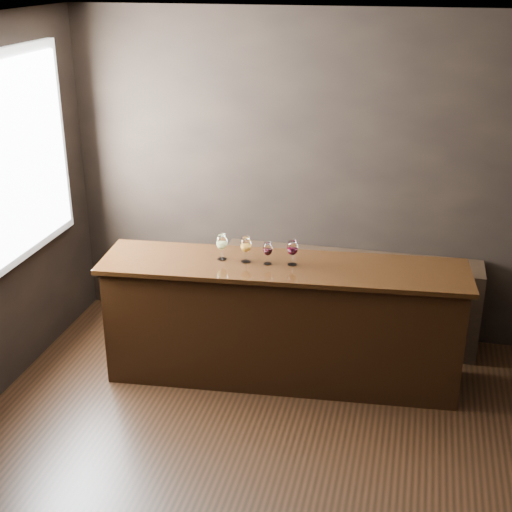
% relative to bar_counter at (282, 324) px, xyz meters
% --- Properties ---
extents(ground, '(5.00, 5.00, 0.00)m').
position_rel_bar_counter_xyz_m(ground, '(0.43, -1.30, -0.48)').
color(ground, black).
rests_on(ground, ground).
extents(room_shell, '(5.02, 4.52, 2.81)m').
position_rel_bar_counter_xyz_m(room_shell, '(0.19, -1.19, 1.33)').
color(room_shell, black).
rests_on(room_shell, ground).
extents(bar_counter, '(2.76, 0.82, 0.95)m').
position_rel_bar_counter_xyz_m(bar_counter, '(0.00, 0.00, 0.00)').
color(bar_counter, black).
rests_on(bar_counter, ground).
extents(bar_top, '(2.86, 0.89, 0.04)m').
position_rel_bar_counter_xyz_m(bar_top, '(-0.00, 0.00, 0.49)').
color(bar_top, black).
rests_on(bar_top, bar_counter).
extents(back_bar_shelf, '(2.20, 0.40, 0.79)m').
position_rel_bar_counter_xyz_m(back_bar_shelf, '(0.45, 0.73, -0.08)').
color(back_bar_shelf, black).
rests_on(back_bar_shelf, ground).
extents(glass_white, '(0.09, 0.09, 0.21)m').
position_rel_bar_counter_xyz_m(glass_white, '(-0.48, -0.01, 0.65)').
color(glass_white, white).
rests_on(glass_white, bar_top).
extents(glass_amber, '(0.09, 0.09, 0.20)m').
position_rel_bar_counter_xyz_m(glass_amber, '(-0.29, -0.01, 0.65)').
color(glass_amber, white).
rests_on(glass_amber, bar_top).
extents(glass_red_a, '(0.07, 0.07, 0.18)m').
position_rel_bar_counter_xyz_m(glass_red_a, '(-0.12, -0.01, 0.63)').
color(glass_red_a, white).
rests_on(glass_red_a, bar_top).
extents(glass_red_b, '(0.08, 0.08, 0.20)m').
position_rel_bar_counter_xyz_m(glass_red_b, '(0.07, 0.01, 0.64)').
color(glass_red_b, white).
rests_on(glass_red_b, bar_top).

